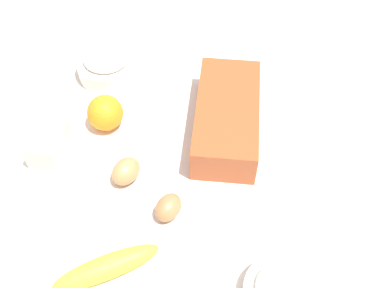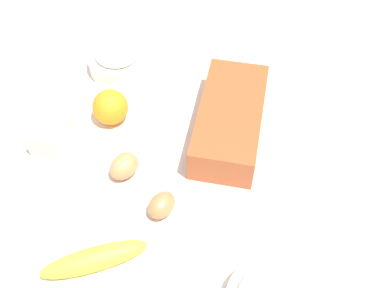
{
  "view_description": "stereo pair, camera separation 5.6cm",
  "coord_description": "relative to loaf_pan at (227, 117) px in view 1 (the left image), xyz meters",
  "views": [
    {
      "loc": [
        -0.56,
        -0.18,
        0.78
      ],
      "look_at": [
        0.0,
        0.0,
        0.04
      ],
      "focal_mm": 43.57,
      "sensor_mm": 36.0,
      "label": 1
    },
    {
      "loc": [
        -0.54,
        -0.23,
        0.78
      ],
      "look_at": [
        0.0,
        0.0,
        0.04
      ],
      "focal_mm": 43.57,
      "sensor_mm": 36.0,
      "label": 2
    }
  ],
  "objects": [
    {
      "name": "loaf_pan",
      "position": [
        0.0,
        0.0,
        0.0
      ],
      "size": [
        0.3,
        0.19,
        0.08
      ],
      "rotation": [
        0.0,
        0.0,
        0.21
      ],
      "color": "#9E4723",
      "rests_on": "ground_plane"
    },
    {
      "name": "egg_beside_bowl",
      "position": [
        -0.24,
        0.05,
        -0.02
      ],
      "size": [
        0.07,
        0.06,
        0.05
      ],
      "primitive_type": "ellipsoid",
      "rotation": [
        0.0,
        1.57,
        2.92
      ],
      "color": "#A67043",
      "rests_on": "ground_plane"
    },
    {
      "name": "orange_fruit",
      "position": [
        -0.07,
        0.25,
        -0.0
      ],
      "size": [
        0.08,
        0.08,
        0.08
      ],
      "primitive_type": "sphere",
      "color": "orange",
      "rests_on": "ground_plane"
    },
    {
      "name": "sugar_bowl",
      "position": [
        0.08,
        0.32,
        -0.01
      ],
      "size": [
        0.14,
        0.14,
        0.07
      ],
      "color": "silver",
      "rests_on": "ground_plane"
    },
    {
      "name": "egg_near_butter",
      "position": [
        -0.19,
        0.16,
        -0.02
      ],
      "size": [
        0.08,
        0.07,
        0.05
      ],
      "primitive_type": "ellipsoid",
      "rotation": [
        0.0,
        1.57,
        6.01
      ],
      "color": "#BC7F4D",
      "rests_on": "ground_plane"
    },
    {
      "name": "banana",
      "position": [
        -0.38,
        0.11,
        -0.02
      ],
      "size": [
        0.16,
        0.17,
        0.04
      ],
      "primitive_type": "ellipsoid",
      "rotation": [
        0.0,
        0.0,
        2.28
      ],
      "color": "yellow",
      "rests_on": "ground_plane"
    },
    {
      "name": "butter_block",
      "position": [
        -0.18,
        0.33,
        -0.01
      ],
      "size": [
        0.1,
        0.07,
        0.06
      ],
      "primitive_type": "cube",
      "rotation": [
        0.0,
        0.0,
        0.12
      ],
      "color": "#F4EDB2",
      "rests_on": "ground_plane"
    },
    {
      "name": "ground_plane",
      "position": [
        -0.09,
        0.05,
        -0.05
      ],
      "size": [
        2.4,
        2.4,
        0.02
      ],
      "primitive_type": "cube",
      "color": "beige"
    }
  ]
}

